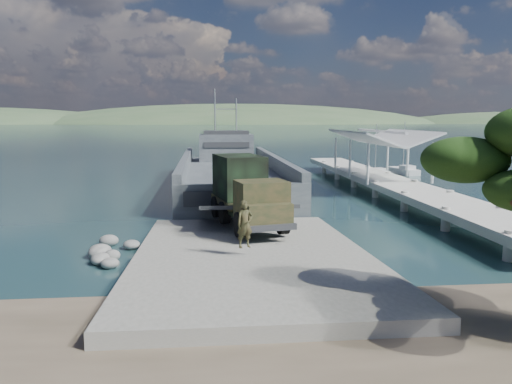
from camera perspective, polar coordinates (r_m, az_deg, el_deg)
name	(u,v)px	position (r m, az deg, el deg)	size (l,w,h in m)	color
ground	(249,255)	(23.24, -0.80, -7.23)	(1400.00, 1400.00, 0.00)	#193C3C
boat_ramp	(251,256)	(22.22, -0.60, -7.31)	(10.00, 18.00, 0.50)	slate
shoreline_rocks	(114,256)	(24.07, -15.89, -7.01)	(3.20, 5.60, 0.90)	slate
distant_headlands	(254,124)	(584.64, -0.26, 7.82)	(1000.00, 240.00, 48.00)	#3A5636
pier	(383,174)	(43.90, 14.35, 2.06)	(6.40, 44.00, 6.10)	#B8B6AD
landing_craft	(231,179)	(45.40, -2.91, 1.54)	(8.97, 34.29, 10.15)	#3F464A
military_truck	(246,191)	(27.17, -1.15, 0.10)	(4.02, 8.28, 3.69)	black
soldier	(245,233)	(20.98, -1.28, -4.75)	(0.73, 0.48, 1.99)	black
sailboat_near	(376,174)	(55.51, 13.51, 2.04)	(2.47, 5.00, 5.86)	silver
sailboat_far	(404,171)	(59.17, 16.51, 2.32)	(2.21, 5.15, 6.07)	silver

